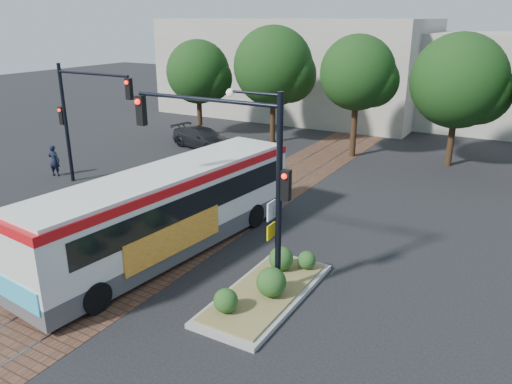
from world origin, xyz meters
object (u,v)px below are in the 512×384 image
officer (54,161)px  signal_pole_main (242,160)px  signal_pole_left (80,109)px  city_bus (169,207)px  traffic_island (268,285)px  parked_car (203,138)px

officer → signal_pole_main: bearing=144.4°
signal_pole_main → signal_pole_left: size_ratio=1.00×
signal_pole_left → city_bus: bearing=-24.5°
city_bus → signal_pole_main: (3.56, -0.85, 2.44)m
signal_pole_left → officer: (-2.63, 0.15, -3.02)m
traffic_island → signal_pole_main: (-0.96, 0.09, 3.83)m
officer → parked_car: size_ratio=0.36×
city_bus → parked_car: bearing=127.4°
parked_car → traffic_island: bearing=-125.7°
traffic_island → officer: (-15.81, 5.05, 0.51)m
city_bus → officer: bearing=166.0°
traffic_island → parked_car: size_ratio=1.11×
signal_pole_left → officer: 4.01m
city_bus → signal_pole_main: bearing=-7.6°
officer → parked_car: 9.54m
city_bus → traffic_island: size_ratio=2.25×
traffic_island → signal_pole_left: signal_pole_left is taller
traffic_island → signal_pole_left: 14.50m
traffic_island → parked_car: bearing=131.8°
city_bus → traffic_island: 4.82m
parked_car → city_bus: bearing=-136.1°
traffic_island → signal_pole_left: size_ratio=0.87×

